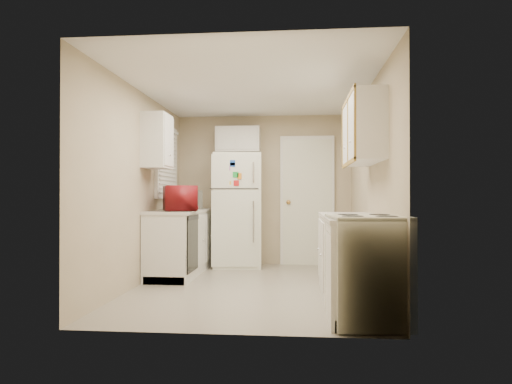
{
  "coord_description": "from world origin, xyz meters",
  "views": [
    {
      "loc": [
        0.54,
        -5.48,
        1.1
      ],
      "look_at": [
        0.0,
        0.5,
        1.15
      ],
      "focal_mm": 32.0,
      "sensor_mm": 36.0,
      "label": 1
    }
  ],
  "objects": [
    {
      "name": "interior_door",
      "position": [
        0.7,
        1.86,
        1.02
      ],
      "size": [
        0.86,
        0.06,
        2.08
      ],
      "primitive_type": "cube",
      "color": "silver",
      "rests_on": "floor"
    },
    {
      "name": "microwave",
      "position": [
        -0.99,
        0.39,
        1.05
      ],
      "size": [
        0.67,
        0.52,
        0.4
      ],
      "primitive_type": "imported",
      "rotation": [
        0.0,
        0.0,
        1.94
      ],
      "color": "maroon",
      "rests_on": "left_counter"
    },
    {
      "name": "right_counter",
      "position": [
        1.1,
        -0.8,
        0.45
      ],
      "size": [
        0.6,
        2.0,
        0.9
      ],
      "primitive_type": "cube",
      "color": "silver",
      "rests_on": "floor"
    },
    {
      "name": "upper_cabinet_left",
      "position": [
        -1.25,
        0.22,
        1.8
      ],
      "size": [
        0.3,
        0.45,
        0.7
      ],
      "primitive_type": "cube",
      "color": "silver",
      "rests_on": "wall_left"
    },
    {
      "name": "window_blinds",
      "position": [
        -1.36,
        1.05,
        1.6
      ],
      "size": [
        0.1,
        0.98,
        1.08
      ],
      "primitive_type": "cube",
      "color": "silver",
      "rests_on": "wall_left"
    },
    {
      "name": "sink",
      "position": [
        -1.1,
        1.05,
        0.86
      ],
      "size": [
        0.54,
        0.74,
        0.16
      ],
      "primitive_type": "cube",
      "color": "gray",
      "rests_on": "left_counter"
    },
    {
      "name": "refrigerator",
      "position": [
        -0.39,
        1.59,
        0.88
      ],
      "size": [
        0.8,
        0.78,
        1.75
      ],
      "primitive_type": "cube",
      "rotation": [
        0.0,
        0.0,
        0.11
      ],
      "color": "silver",
      "rests_on": "floor"
    },
    {
      "name": "soap_bottle",
      "position": [
        -1.15,
        1.41,
        1.0
      ],
      "size": [
        0.12,
        0.12,
        0.21
      ],
      "primitive_type": "imported",
      "rotation": [
        0.0,
        0.0,
        -0.32
      ],
      "color": "silver",
      "rests_on": "left_counter"
    },
    {
      "name": "stove",
      "position": [
        1.14,
        -1.44,
        0.47
      ],
      "size": [
        0.68,
        0.81,
        0.94
      ],
      "primitive_type": "cube",
      "rotation": [
        0.0,
        0.0,
        0.07
      ],
      "color": "silver",
      "rests_on": "floor"
    },
    {
      "name": "wall_right",
      "position": [
        1.4,
        0.0,
        1.2
      ],
      "size": [
        3.8,
        3.8,
        0.0
      ],
      "primitive_type": "plane",
      "color": "tan",
      "rests_on": "floor"
    },
    {
      "name": "dishwasher",
      "position": [
        -0.81,
        0.3,
        0.49
      ],
      "size": [
        0.03,
        0.58,
        0.72
      ],
      "primitive_type": "cube",
      "color": "black",
      "rests_on": "floor"
    },
    {
      "name": "cabinet_over_fridge",
      "position": [
        -0.4,
        1.75,
        2.0
      ],
      "size": [
        0.7,
        0.3,
        0.4
      ],
      "primitive_type": "cube",
      "color": "silver",
      "rests_on": "wall_back"
    },
    {
      "name": "floor",
      "position": [
        0.0,
        0.0,
        0.0
      ],
      "size": [
        3.8,
        3.8,
        0.0
      ],
      "primitive_type": "plane",
      "color": "#ABA28F",
      "rests_on": "ground"
    },
    {
      "name": "wall_left",
      "position": [
        -1.4,
        0.0,
        1.2
      ],
      "size": [
        3.8,
        3.8,
        0.0
      ],
      "primitive_type": "plane",
      "color": "tan",
      "rests_on": "floor"
    },
    {
      "name": "left_counter",
      "position": [
        -1.1,
        0.9,
        0.45
      ],
      "size": [
        0.6,
        1.8,
        0.9
      ],
      "primitive_type": "cube",
      "color": "silver",
      "rests_on": "floor"
    },
    {
      "name": "wall_front",
      "position": [
        0.0,
        -1.9,
        1.2
      ],
      "size": [
        2.8,
        2.8,
        0.0
      ],
      "primitive_type": "plane",
      "color": "tan",
      "rests_on": "floor"
    },
    {
      "name": "wall_back",
      "position": [
        0.0,
        1.9,
        1.2
      ],
      "size": [
        2.8,
        2.8,
        0.0
      ],
      "primitive_type": "plane",
      "color": "tan",
      "rests_on": "floor"
    },
    {
      "name": "ceiling",
      "position": [
        0.0,
        0.0,
        2.4
      ],
      "size": [
        3.8,
        3.8,
        0.0
      ],
      "primitive_type": "plane",
      "color": "white",
      "rests_on": "floor"
    },
    {
      "name": "upper_cabinet_right",
      "position": [
        1.25,
        -0.5,
        1.8
      ],
      "size": [
        0.3,
        1.2,
        0.7
      ],
      "primitive_type": "cube",
      "color": "silver",
      "rests_on": "wall_right"
    }
  ]
}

